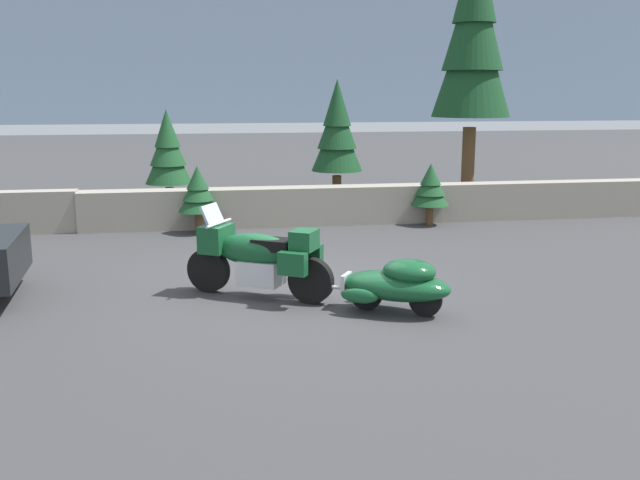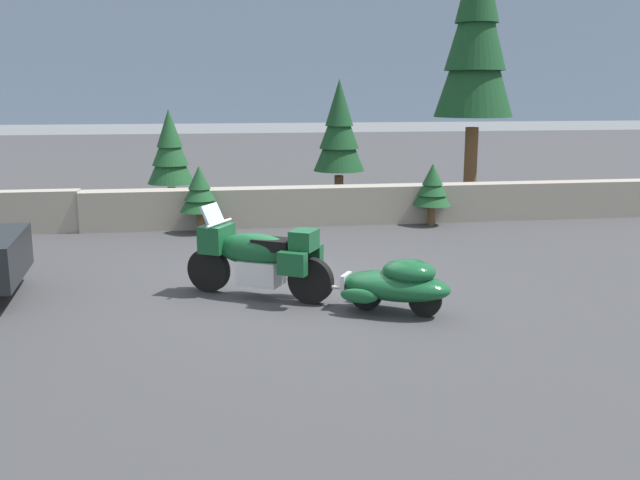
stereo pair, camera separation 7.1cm
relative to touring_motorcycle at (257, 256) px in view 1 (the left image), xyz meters
The scene contains 10 objects.
ground_plane 0.92m from the touring_motorcycle, 31.41° to the left, with size 80.00×80.00×0.00m, color #38383A.
stone_guard_wall 5.62m from the touring_motorcycle, 80.75° to the left, with size 24.00×0.59×0.89m.
distant_ridgeline 95.84m from the touring_motorcycle, 89.65° to the left, with size 240.00×80.00×16.00m, color #7F93AD.
touring_motorcycle is the anchor object (origin of this frame).
car_shaped_trailer 2.09m from the touring_motorcycle, 30.17° to the right, with size 2.09×1.42×0.76m.
pine_tree_tall 10.52m from the touring_motorcycle, 51.74° to the left, with size 2.01×2.01×7.02m.
pine_tree_secondary 7.42m from the touring_motorcycle, 70.49° to the left, with size 1.23×1.23×3.24m.
pine_tree_far_right 7.09m from the touring_motorcycle, 102.86° to the left, with size 1.09×1.09×2.55m.
pine_sapling_near 5.05m from the touring_motorcycle, 100.08° to the left, with size 0.85×0.85×1.42m.
pine_sapling_farther 6.61m from the touring_motorcycle, 50.27° to the left, with size 0.85×0.85×1.38m.
Camera 1 is at (-1.26, -10.35, 2.97)m, focal length 39.80 mm.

